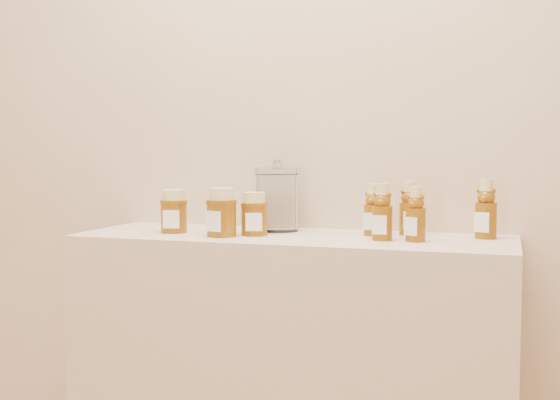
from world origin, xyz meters
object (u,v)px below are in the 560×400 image
(display_table, at_px, (292,395))
(honey_jar_left, at_px, (174,211))
(glass_canister, at_px, (277,196))
(bear_bottle_back_left, at_px, (373,206))
(bear_bottle_front_left, at_px, (382,208))

(display_table, height_order, honey_jar_left, honey_jar_left)
(honey_jar_left, height_order, glass_canister, glass_canister)
(bear_bottle_back_left, xyz_separation_m, bear_bottle_front_left, (0.04, -0.10, 0.00))
(display_table, distance_m, bear_bottle_back_left, 0.58)
(display_table, xyz_separation_m, bear_bottle_back_left, (0.21, 0.07, 0.53))
(honey_jar_left, distance_m, glass_canister, 0.30)
(honey_jar_left, xyz_separation_m, glass_canister, (0.27, 0.13, 0.04))
(bear_bottle_front_left, bearing_deg, honey_jar_left, -174.20)
(bear_bottle_back_left, bearing_deg, glass_canister, -174.53)
(bear_bottle_front_left, xyz_separation_m, glass_canister, (-0.33, 0.12, 0.02))
(bear_bottle_back_left, relative_size, honey_jar_left, 1.31)
(bear_bottle_back_left, distance_m, glass_canister, 0.29)
(display_table, bearing_deg, honey_jar_left, -174.32)
(bear_bottle_back_left, relative_size, glass_canister, 0.79)
(display_table, height_order, glass_canister, glass_canister)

